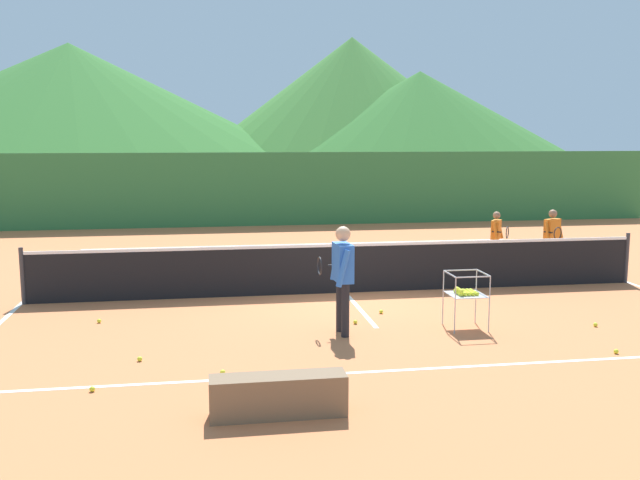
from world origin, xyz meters
The scene contains 24 objects.
ground_plane centered at (0.00, 0.00, 0.00)m, with size 120.00×120.00×0.00m, color #C67042.
line_baseline_near centered at (0.00, -4.62, 0.00)m, with size 12.09×0.08×0.01m, color white.
line_baseline_far centered at (0.00, 6.28, 0.00)m, with size 12.09×0.08×0.01m, color white.
line_sideline_west centered at (-6.05, 0.00, 0.00)m, with size 0.08×10.90×0.01m, color white.
line_sideline_east centered at (6.05, 0.00, 0.00)m, with size 0.08×10.90×0.01m, color white.
line_service_center centered at (0.00, 0.00, 0.00)m, with size 0.08×5.20×0.01m, color white.
tennis_net centered at (0.00, 0.00, 0.50)m, with size 12.04×0.08×1.05m.
instructor centered at (-0.61, -2.82, 1.01)m, with size 0.47×0.75×1.69m.
student_0 centered at (4.08, 2.28, 0.77)m, with size 0.44×0.70×1.29m.
student_1 centered at (5.17, 1.68, 0.83)m, with size 0.56×0.64×1.38m.
ball_cart centered at (1.39, -2.81, 0.58)m, with size 0.58×0.58×0.90m.
tennis_ball_0 centered at (3.51, -3.07, 0.03)m, with size 0.07×0.07×0.07m, color yellow.
tennis_ball_2 centered at (-3.59, -3.69, 0.03)m, with size 0.07×0.07×0.07m, color yellow.
tennis_ball_3 centered at (3.03, -4.42, 0.03)m, with size 0.07×0.07×0.07m, color yellow.
tennis_ball_4 centered at (-0.29, -2.29, 0.03)m, with size 0.07×0.07×0.07m, color yellow.
tennis_ball_5 centered at (-4.43, -1.56, 0.03)m, with size 0.07×0.07×0.07m, color yellow.
tennis_ball_6 centered at (0.30, -1.69, 0.03)m, with size 0.07×0.07×0.07m, color yellow.
tennis_ball_7 centered at (-2.48, -4.42, 0.03)m, with size 0.07×0.07×0.07m, color yellow.
tennis_ball_8 centered at (-4.05, -4.78, 0.03)m, with size 0.07×0.07×0.07m, color yellow.
windscreen_fence centered at (0.00, 10.56, 1.25)m, with size 26.60×0.08×2.49m, color #33753D.
courtside_bench centered at (-1.91, -5.86, 0.23)m, with size 1.50×0.36×0.46m, color brown.
hill_0 centered at (16.56, 79.46, 7.91)m, with size 42.08×42.08×15.82m, color #38702D.
hill_1 centered at (-19.15, 79.28, 7.18)m, with size 59.53×59.53×14.35m, color #2D6628.
hill_2 centered at (23.13, 70.42, 5.37)m, with size 38.87×38.87×10.74m, color #2D6628.
Camera 1 is at (-2.62, -13.17, 3.05)m, focal length 39.32 mm.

